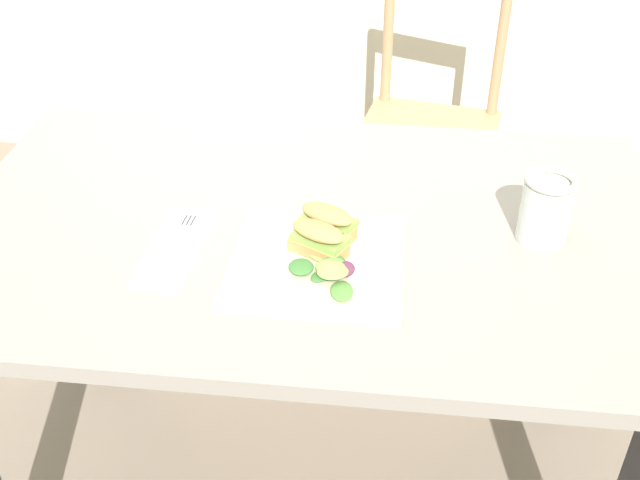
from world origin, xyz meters
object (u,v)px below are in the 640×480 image
at_px(sandwich_half_front, 319,239).
at_px(mason_jar_iced_tea, 545,212).
at_px(fork_on_napkin, 178,240).
at_px(plate_lunch, 317,261).
at_px(sandwich_half_back, 327,221).
at_px(dining_table, 308,279).
at_px(chair_wooden_far, 429,125).

bearing_deg(sandwich_half_front, mason_jar_iced_tea, 14.68).
xyz_separation_m(sandwich_half_front, mason_jar_iced_tea, (0.38, 0.10, 0.02)).
bearing_deg(fork_on_napkin, sandwich_half_front, -3.38).
xyz_separation_m(plate_lunch, sandwich_half_front, (0.00, 0.02, 0.03)).
height_order(sandwich_half_back, mason_jar_iced_tea, mason_jar_iced_tea).
xyz_separation_m(dining_table, mason_jar_iced_tea, (0.41, -0.00, 0.18)).
bearing_deg(dining_table, plate_lunch, -74.93).
distance_m(dining_table, plate_lunch, 0.18).
distance_m(sandwich_half_front, mason_jar_iced_tea, 0.39).
relative_size(dining_table, chair_wooden_far, 1.48).
relative_size(dining_table, plate_lunch, 4.48).
height_order(chair_wooden_far, sandwich_half_back, chair_wooden_far).
bearing_deg(fork_on_napkin, chair_wooden_far, 67.10).
relative_size(chair_wooden_far, sandwich_half_front, 7.91).
height_order(plate_lunch, mason_jar_iced_tea, mason_jar_iced_tea).
bearing_deg(plate_lunch, dining_table, 105.07).
height_order(dining_table, sandwich_half_back, sandwich_half_back).
distance_m(chair_wooden_far, plate_lunch, 1.17).
distance_m(dining_table, chair_wooden_far, 1.03).
distance_m(sandwich_half_front, fork_on_napkin, 0.25).
bearing_deg(dining_table, fork_on_napkin, -157.32).
xyz_separation_m(dining_table, chair_wooden_far, (0.24, 0.99, -0.16)).
height_order(dining_table, chair_wooden_far, chair_wooden_far).
bearing_deg(plate_lunch, chair_wooden_far, 79.23).
bearing_deg(sandwich_half_back, sandwich_half_front, -99.69).
xyz_separation_m(plate_lunch, fork_on_napkin, (-0.24, 0.03, 0.00)).
height_order(chair_wooden_far, mason_jar_iced_tea, chair_wooden_far).
relative_size(dining_table, sandwich_half_front, 11.73).
distance_m(plate_lunch, fork_on_napkin, 0.25).
bearing_deg(fork_on_napkin, plate_lunch, -7.59).
distance_m(plate_lunch, sandwich_half_front, 0.04).
xyz_separation_m(chair_wooden_far, plate_lunch, (-0.21, -1.11, 0.30)).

